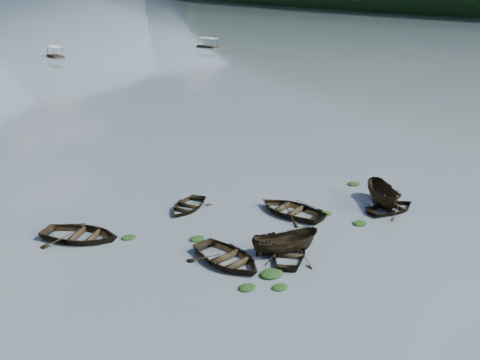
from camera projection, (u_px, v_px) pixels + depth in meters
ground_plane at (350, 282)px, 28.61m from camera, size 2400.00×2400.00×0.00m
rowboat_0 at (228, 263)px, 30.61m from camera, size 4.48×5.56×1.02m
rowboat_1 at (290, 256)px, 31.35m from camera, size 4.71×4.89×0.83m
rowboat_2 at (284, 252)px, 31.77m from camera, size 4.35×2.51×1.58m
rowboat_3 at (291, 213)px, 37.18m from camera, size 5.09×5.93×1.04m
rowboat_4 at (392, 211)px, 37.63m from camera, size 3.99×2.88×0.82m
rowboat_5 at (383, 204)px, 38.76m from camera, size 3.36×4.79×1.74m
rowboat_6 at (81, 239)px, 33.43m from camera, size 6.18×6.09×1.05m
rowboat_7 at (187, 209)px, 37.98m from camera, size 4.82×4.64×0.81m
weed_clump_0 at (247, 288)px, 28.01m from camera, size 0.97×0.79×0.21m
weed_clump_1 at (280, 288)px, 28.05m from camera, size 0.90×0.72×0.20m
weed_clump_2 at (272, 275)px, 29.30m from camera, size 1.37×1.10×0.30m
weed_clump_3 at (360, 224)px, 35.55m from camera, size 1.00×0.85×0.22m
weed_clump_4 at (325, 214)px, 37.03m from camera, size 1.08×0.86×0.22m
weed_clump_5 at (129, 238)px, 33.58m from camera, size 0.94×0.76×0.20m
weed_clump_6 at (197, 239)px, 33.39m from camera, size 1.01×0.84×0.21m
weed_clump_7 at (354, 184)px, 42.57m from camera, size 1.10×0.88×0.24m
pontoon_centre at (56, 57)px, 117.65m from camera, size 2.86×5.78×2.14m
pontoon_right at (208, 47)px, 135.66m from camera, size 4.22×6.14×2.17m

